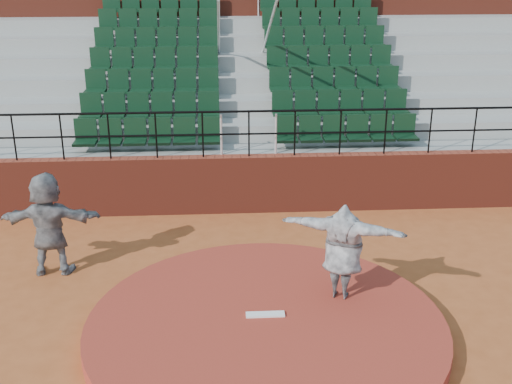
# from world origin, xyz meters

# --- Properties ---
(ground) EXTENTS (90.00, 90.00, 0.00)m
(ground) POSITION_xyz_m (0.00, 0.00, 0.00)
(ground) COLOR #AA5226
(ground) RESTS_ON ground
(pitchers_mound) EXTENTS (5.50, 5.50, 0.25)m
(pitchers_mound) POSITION_xyz_m (0.00, 0.00, 0.12)
(pitchers_mound) COLOR #9C3223
(pitchers_mound) RESTS_ON ground
(pitching_rubber) EXTENTS (0.60, 0.15, 0.03)m
(pitching_rubber) POSITION_xyz_m (0.00, 0.15, 0.27)
(pitching_rubber) COLOR white
(pitching_rubber) RESTS_ON pitchers_mound
(boundary_wall) EXTENTS (24.00, 0.30, 1.30)m
(boundary_wall) POSITION_xyz_m (0.00, 5.00, 0.65)
(boundary_wall) COLOR maroon
(boundary_wall) RESTS_ON ground
(wall_railing) EXTENTS (24.04, 0.05, 1.03)m
(wall_railing) POSITION_xyz_m (0.00, 5.00, 2.03)
(wall_railing) COLOR black
(wall_railing) RESTS_ON boundary_wall
(seating_deck) EXTENTS (24.00, 5.97, 4.63)m
(seating_deck) POSITION_xyz_m (0.00, 8.65, 1.44)
(seating_deck) COLOR gray
(seating_deck) RESTS_ON ground
(press_box_facade) EXTENTS (24.00, 3.00, 7.10)m
(press_box_facade) POSITION_xyz_m (0.00, 12.60, 3.55)
(press_box_facade) COLOR maroon
(press_box_facade) RESTS_ON ground
(pitcher) EXTENTS (2.03, 1.27, 1.61)m
(pitcher) POSITION_xyz_m (1.27, 0.68, 1.06)
(pitcher) COLOR black
(pitcher) RESTS_ON pitchers_mound
(fielder) EXTENTS (1.79, 0.59, 1.92)m
(fielder) POSITION_xyz_m (-3.72, 2.28, 0.96)
(fielder) COLOR black
(fielder) RESTS_ON ground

